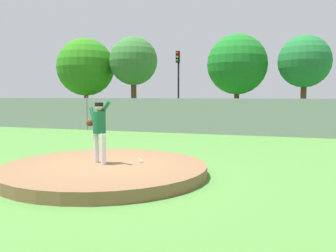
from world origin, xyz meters
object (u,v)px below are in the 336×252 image
parked_car_silver (128,113)px  pitcher_youth (99,126)px  traffic_light_near (178,74)px  traffic_cone_orange (94,121)px  baseball (141,161)px  parked_car_red (82,112)px  parked_car_champagne (170,113)px  parked_car_burgundy (259,115)px

parked_car_silver → pitcher_youth: bearing=-67.1°
traffic_light_near → traffic_cone_orange: bearing=-127.1°
baseball → parked_car_red: bearing=127.4°
parked_car_red → traffic_light_near: 8.00m
traffic_light_near → parked_car_champagne: bearing=-79.8°
baseball → parked_car_champagne: 14.71m
parked_car_burgundy → parked_car_red: size_ratio=1.00×
parked_car_red → traffic_cone_orange: bearing=-32.3°
parked_car_champagne → parked_car_burgundy: bearing=-3.3°
parked_car_champagne → baseball: bearing=-74.4°
baseball → parked_car_burgundy: parked_car_burgundy is taller
parked_car_champagne → parked_car_red: 6.63m
pitcher_youth → parked_car_burgundy: bearing=79.0°
parked_car_silver → parked_car_champagne: 3.22m
pitcher_youth → traffic_light_near: size_ratio=0.30×
parked_car_silver → parked_car_champagne: bearing=-3.1°
parked_car_burgundy → traffic_cone_orange: bearing=-175.0°
pitcher_youth → baseball: size_ratio=21.78×
parked_car_burgundy → parked_car_red: (-12.42, 0.04, -0.00)m
baseball → traffic_light_near: bearing=104.4°
pitcher_youth → parked_car_burgundy: size_ratio=0.35×
parked_car_silver → parked_car_red: size_ratio=0.97×
parked_car_red → traffic_cone_orange: (1.57, -0.99, -0.54)m
parked_car_champagne → traffic_cone_orange: 5.24m
parked_car_champagne → parked_car_burgundy: parked_car_champagne is taller
traffic_light_near → parked_car_silver: bearing=-120.1°
parked_car_red → baseball: bearing=-52.6°
baseball → parked_car_red: 17.45m
pitcher_youth → traffic_cone_orange: pitcher_youth is taller
pitcher_youth → parked_car_red: size_ratio=0.35×
parked_car_red → traffic_light_near: traffic_light_near is taller
parked_car_burgundy → traffic_light_near: size_ratio=0.85×
parked_car_silver → parked_car_champagne: parked_car_champagne is taller
baseball → pitcher_youth: bearing=-153.9°
traffic_cone_orange → traffic_light_near: size_ratio=0.10×
parked_car_silver → parked_car_champagne: (3.22, -0.17, 0.07)m
baseball → parked_car_burgundy: (1.84, 13.82, 0.49)m
baseball → parked_car_silver: size_ratio=0.02×
parked_car_silver → traffic_light_near: 5.66m
parked_car_silver → traffic_light_near: traffic_light_near is taller
parked_car_red → traffic_cone_orange: parked_car_red is taller
pitcher_youth → parked_car_burgundy: (2.78, 14.28, -0.42)m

